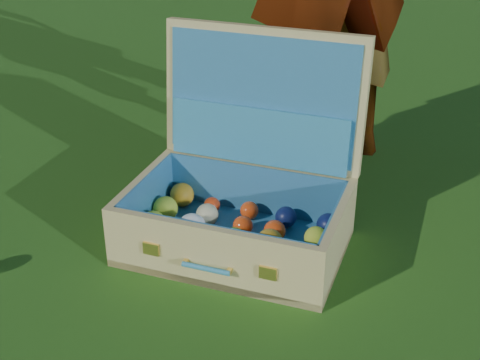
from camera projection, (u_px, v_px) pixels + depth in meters
name	position (u px, v px, depth m)	size (l,w,h in m)	color
ground	(209.00, 268.00, 1.84)	(60.00, 60.00, 0.00)	#215114
suitcase	(244.00, 187.00, 1.92)	(0.68, 0.58, 0.58)	#D5BF72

